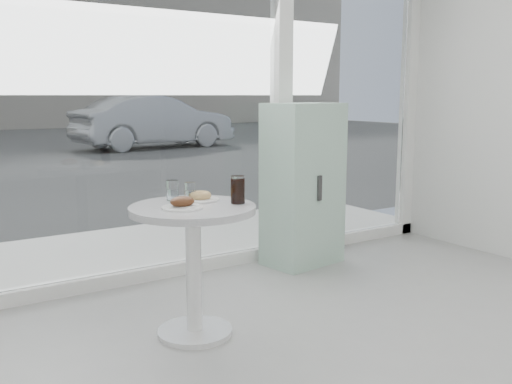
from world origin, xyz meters
TOP-DOWN VIEW (x-y plane):
  - storefront at (0.07, 3.00)m, footprint 5.00×0.14m
  - main_table at (-0.50, 1.90)m, footprint 0.72×0.72m
  - patio_deck at (0.00, 3.80)m, footprint 5.60×1.60m
  - mint_cabinet at (0.92, 2.71)m, footprint 0.67×0.49m
  - car_silver at (4.11, 13.27)m, footprint 4.34×1.86m
  - plate_fritter at (-0.58, 1.86)m, footprint 0.23×0.23m
  - plate_donut at (-0.39, 2.02)m, footprint 0.22×0.22m
  - water_tumbler_a at (-0.52, 2.13)m, footprint 0.07×0.07m
  - water_tumbler_b at (-0.44, 2.06)m, footprint 0.07×0.07m
  - cola_glass at (-0.24, 1.83)m, footprint 0.08×0.08m

SIDE VIEW (x-z plane):
  - patio_deck at x=0.00m, z-range 0.00..0.05m
  - main_table at x=-0.50m, z-range 0.17..0.94m
  - mint_cabinet at x=0.92m, z-range 0.00..1.33m
  - car_silver at x=4.11m, z-range 0.00..1.39m
  - plate_donut at x=-0.39m, z-range 0.76..0.82m
  - plate_fritter at x=-0.58m, z-range 0.76..0.83m
  - water_tumbler_b at x=-0.44m, z-range 0.76..0.87m
  - water_tumbler_a at x=-0.52m, z-range 0.76..0.88m
  - cola_glass at x=-0.24m, z-range 0.77..0.93m
  - storefront at x=0.07m, z-range 0.21..3.21m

